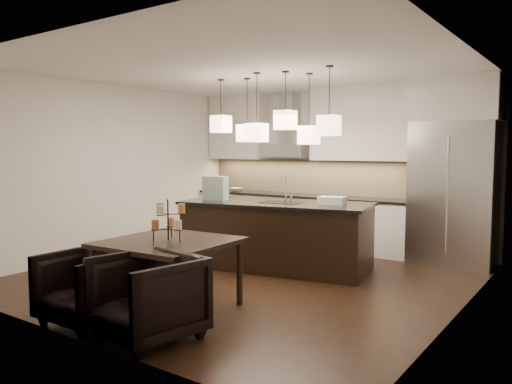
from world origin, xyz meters
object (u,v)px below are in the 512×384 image
Objects in this scene: island_body at (276,236)px; armchair_left at (86,287)px; armchair_right at (148,297)px; refrigerator at (453,194)px; dining_table at (169,275)px.

armchair_left is at bearing -106.42° from island_body.
armchair_left is 0.92× the size of armchair_right.
refrigerator reaches higher than armchair_right.
armchair_right is (0.47, -0.74, 0.01)m from dining_table.
armchair_right is (0.55, -3.01, -0.07)m from island_body.
refrigerator is 5.03m from armchair_right.
refrigerator is 0.81× the size of island_body.
island_body is 2.28m from dining_table.
armchair_right is at bearing -60.62° from dining_table.
dining_table reaches higher than armchair_left.
dining_table is at bearing -116.14° from refrigerator.
armchair_left is 0.85m from armchair_right.
refrigerator reaches higher than island_body.
dining_table is at bearing 132.28° from armchair_right.
island_body is 2.09× the size of dining_table.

